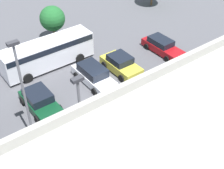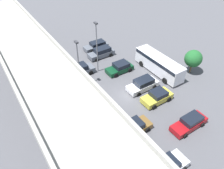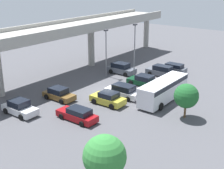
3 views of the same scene
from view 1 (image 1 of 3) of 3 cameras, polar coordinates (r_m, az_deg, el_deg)
name	(u,v)px [view 1 (image 1 of 3)]	position (r m, az deg, el deg)	size (l,w,h in m)	color
ground_plane	(111,96)	(26.76, -0.11, -2.09)	(116.97, 116.97, 0.00)	#4C4C51
parked_car_1	(162,46)	(32.61, 9.17, 6.92)	(1.97, 4.80, 1.45)	maroon
parked_car_2	(186,86)	(27.43, 13.39, -0.23)	(2.08, 4.33, 1.54)	brown
parked_car_3	(121,64)	(29.31, 1.63, 3.71)	(2.20, 4.30, 1.59)	gold
parked_car_4	(93,75)	(27.85, -3.41, 1.72)	(2.12, 4.74, 1.67)	silver
parked_car_5	(40,101)	(25.80, -13.06, -2.97)	(2.23, 4.36, 1.52)	#0C381E
parked_car_6	(42,163)	(21.19, -12.69, -13.91)	(2.19, 4.54, 1.74)	#515660
shuttle_bus	(48,52)	(30.15, -11.69, 5.85)	(8.89, 2.61, 2.66)	silver
lamp_post_near_aisle	(23,89)	(20.61, -15.98, -0.75)	(0.70, 0.35, 8.22)	slate
lamp_post_mid_lot	(81,118)	(18.66, -5.77, -6.04)	(0.70, 0.35, 7.22)	slate
tree_front_centre	(52,19)	(34.16, -10.85, 11.76)	(2.68, 2.68, 3.89)	brown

